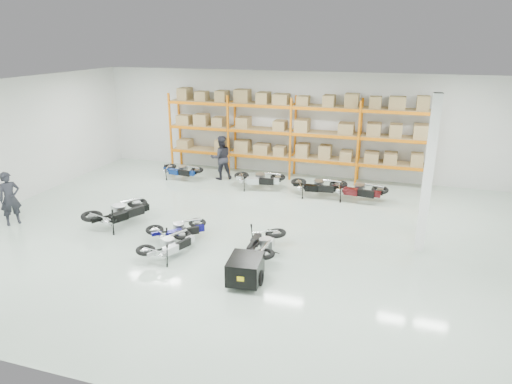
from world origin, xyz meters
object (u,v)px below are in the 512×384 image
(moto_touring_right, at_px, (264,239))
(moto_back_b, at_px, (259,176))
(moto_blue_centre, at_px, (178,226))
(person_back, at_px, (221,158))
(moto_back_a, at_px, (181,168))
(person_left, at_px, (10,198))
(moto_black_far_left, at_px, (119,208))
(trailer, at_px, (245,269))
(moto_back_d, at_px, (358,186))
(moto_silver_left, at_px, (169,241))
(moto_back_c, at_px, (317,183))

(moto_touring_right, relative_size, moto_back_b, 0.94)
(moto_blue_centre, xyz_separation_m, moto_touring_right, (2.75, -0.20, 0.03))
(moto_back_b, relative_size, person_back, 0.95)
(moto_blue_centre, xyz_separation_m, moto_back_b, (0.85, 5.50, 0.07))
(moto_back_a, bearing_deg, person_left, 160.65)
(moto_black_far_left, bearing_deg, trailer, -178.34)
(moto_blue_centre, height_order, moto_black_far_left, moto_black_far_left)
(moto_black_far_left, bearing_deg, moto_touring_right, -161.93)
(trailer, relative_size, moto_back_a, 1.02)
(moto_back_d, xyz_separation_m, person_back, (-5.92, 1.07, 0.38))
(moto_back_b, distance_m, moto_back_d, 3.98)
(moto_touring_right, bearing_deg, person_back, 118.76)
(moto_silver_left, bearing_deg, moto_black_far_left, -8.82)
(person_back, bearing_deg, moto_black_far_left, 44.38)
(trailer, xyz_separation_m, person_left, (-8.56, 1.37, 0.48))
(moto_touring_right, distance_m, person_back, 7.60)
(moto_back_c, bearing_deg, moto_blue_centre, 143.88)
(moto_black_far_left, distance_m, moto_back_c, 7.41)
(person_back, bearing_deg, moto_back_a, -14.59)
(moto_back_c, bearing_deg, moto_silver_left, 150.05)
(moto_blue_centre, relative_size, moto_back_b, 0.88)
(moto_back_c, bearing_deg, moto_back_d, -95.85)
(moto_black_far_left, distance_m, moto_back_b, 5.94)
(trailer, xyz_separation_m, moto_back_a, (-5.52, 7.57, 0.10))
(trailer, height_order, moto_back_b, moto_back_b)
(moto_blue_centre, bearing_deg, moto_back_d, -83.97)
(moto_black_far_left, height_order, moto_back_b, moto_black_far_left)
(moto_silver_left, height_order, person_left, person_left)
(moto_back_b, bearing_deg, person_left, 124.35)
(moto_back_c, relative_size, moto_back_d, 0.97)
(moto_touring_right, distance_m, moto_back_a, 8.13)
(moto_back_a, relative_size, person_left, 0.94)
(moto_silver_left, relative_size, moto_back_d, 0.85)
(trailer, bearing_deg, moto_silver_left, 157.50)
(moto_touring_right, distance_m, person_left, 8.57)
(moto_back_d, bearing_deg, moto_blue_centre, 145.55)
(person_back, bearing_deg, moto_silver_left, 66.87)
(trailer, distance_m, moto_back_a, 9.36)
(moto_black_far_left, distance_m, trailer, 5.61)
(trailer, relative_size, moto_back_d, 0.92)
(moto_black_far_left, xyz_separation_m, moto_back_b, (3.21, 5.00, -0.06))
(moto_silver_left, distance_m, person_left, 6.10)
(person_left, bearing_deg, moto_blue_centre, -53.23)
(moto_blue_centre, relative_size, trailer, 0.94)
(moto_silver_left, xyz_separation_m, moto_back_c, (3.03, 6.35, 0.07))
(moto_silver_left, distance_m, moto_back_b, 6.58)
(moto_blue_centre, relative_size, moto_back_a, 0.96)
(moto_back_a, relative_size, moto_back_c, 0.92)
(moto_silver_left, distance_m, moto_back_d, 7.80)
(moto_blue_centre, height_order, person_left, person_left)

